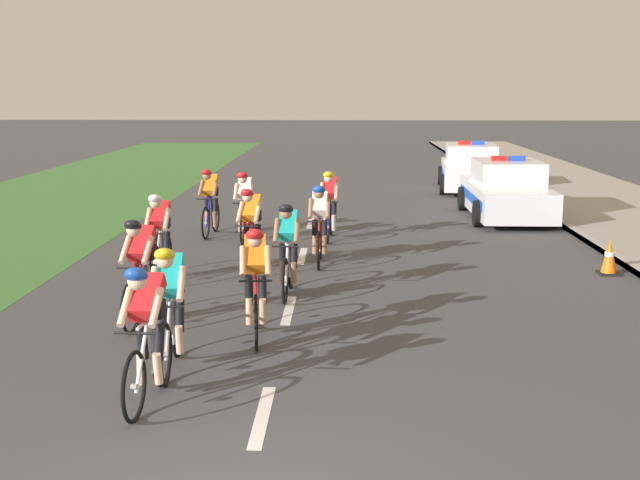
{
  "coord_description": "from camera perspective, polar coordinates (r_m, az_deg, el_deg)",
  "views": [
    {
      "loc": [
        0.81,
        -5.48,
        3.26
      ],
      "look_at": [
        0.47,
        6.09,
        1.1
      ],
      "focal_mm": 45.75,
      "sensor_mm": 36.0,
      "label": 1
    }
  ],
  "objects": [
    {
      "name": "kerb_edge",
      "position": [
        20.43,
        16.54,
        1.13
      ],
      "size": [
        0.16,
        60.0,
        0.13
      ],
      "primitive_type": "cube",
      "color": "#9E9E99",
      "rests_on": "ground"
    },
    {
      "name": "cyclist_fourth",
      "position": [
        11.61,
        -12.38,
        -1.98
      ],
      "size": [
        0.45,
        1.72,
        1.56
      ],
      "color": "black",
      "rests_on": "ground"
    },
    {
      "name": "traffic_cone_near",
      "position": [
        15.33,
        19.59,
        -1.15
      ],
      "size": [
        0.36,
        0.36,
        0.64
      ],
      "color": "black",
      "rests_on": "ground"
    },
    {
      "name": "cyclist_seventh",
      "position": [
        15.16,
        -0.04,
        1.18
      ],
      "size": [
        0.42,
        1.72,
        1.56
      ],
      "color": "black",
      "rests_on": "ground"
    },
    {
      "name": "cyclist_eighth",
      "position": [
        14.73,
        -4.84,
        0.86
      ],
      "size": [
        0.45,
        1.72,
        1.56
      ],
      "color": "black",
      "rests_on": "ground"
    },
    {
      "name": "cyclist_eleventh",
      "position": [
        17.67,
        0.67,
        2.52
      ],
      "size": [
        0.43,
        1.72,
        1.56
      ],
      "color": "black",
      "rests_on": "ground"
    },
    {
      "name": "cyclist_ninth",
      "position": [
        17.61,
        -5.32,
        2.45
      ],
      "size": [
        0.42,
        1.72,
        1.56
      ],
      "color": "black",
      "rests_on": "ground"
    },
    {
      "name": "cyclist_lead",
      "position": [
        8.66,
        -12.02,
        -6.26
      ],
      "size": [
        0.43,
        1.72,
        1.56
      ],
      "color": "black",
      "rests_on": "ground"
    },
    {
      "name": "cyclist_third",
      "position": [
        10.66,
        -4.53,
        -2.89
      ],
      "size": [
        0.45,
        1.72,
        1.56
      ],
      "color": "black",
      "rests_on": "ground"
    },
    {
      "name": "cyclist_fifth",
      "position": [
        12.84,
        -2.27,
        -0.55
      ],
      "size": [
        0.42,
        1.72,
        1.56
      ],
      "color": "black",
      "rests_on": "ground"
    },
    {
      "name": "police_car_second",
      "position": [
        27.0,
        10.47,
        4.91
      ],
      "size": [
        2.3,
        4.54,
        1.59
      ],
      "color": "white",
      "rests_on": "ground"
    },
    {
      "name": "cyclist_sixth",
      "position": [
        14.2,
        -11.13,
        0.33
      ],
      "size": [
        0.42,
        1.72,
        1.56
      ],
      "color": "black",
      "rests_on": "ground"
    },
    {
      "name": "lane_markings_centre",
      "position": [
        14.15,
        -1.65,
        -2.75
      ],
      "size": [
        0.14,
        21.6,
        0.01
      ],
      "color": "white",
      "rests_on": "ground"
    },
    {
      "name": "police_car_nearest",
      "position": [
        21.2,
        12.88,
        3.31
      ],
      "size": [
        2.03,
        4.41,
        1.59
      ],
      "color": "silver",
      "rests_on": "ground"
    },
    {
      "name": "cyclist_tenth",
      "position": [
        18.34,
        -7.7,
        2.72
      ],
      "size": [
        0.43,
        1.72,
        1.56
      ],
      "color": "black",
      "rests_on": "ground"
    },
    {
      "name": "cyclist_second",
      "position": [
        9.58,
        -10.45,
        -4.57
      ],
      "size": [
        0.44,
        1.72,
        1.56
      ],
      "color": "black",
      "rests_on": "ground"
    }
  ]
}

